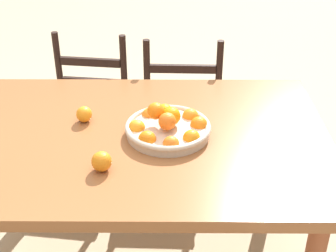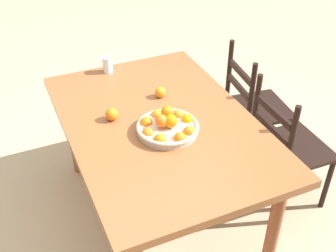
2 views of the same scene
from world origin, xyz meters
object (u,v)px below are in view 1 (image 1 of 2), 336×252
chair_by_cabinet (182,109)px  orange_loose_1 (84,114)px  fruit_bowl (168,127)px  orange_loose_0 (102,161)px  dining_table (140,152)px  chair_near_window (101,104)px

chair_by_cabinet → orange_loose_1: size_ratio=13.60×
orange_loose_1 → fruit_bowl: bearing=-16.5°
fruit_bowl → orange_loose_0: (-0.24, -0.25, 0.00)m
chair_by_cabinet → orange_loose_1: 0.91m
orange_loose_1 → chair_by_cabinet: bearing=58.4°
orange_loose_0 → orange_loose_1: size_ratio=1.10×
dining_table → orange_loose_0: orange_loose_0 is taller
fruit_bowl → orange_loose_1: 0.38m
orange_loose_0 → chair_by_cabinet: bearing=73.4°
chair_near_window → fruit_bowl: size_ratio=2.65×
dining_table → fruit_bowl: 0.17m
orange_loose_1 → orange_loose_0: bearing=-71.6°
chair_near_window → orange_loose_0: size_ratio=12.43×
chair_by_cabinet → orange_loose_0: 1.18m
fruit_bowl → orange_loose_0: 0.35m
chair_near_window → chair_by_cabinet: 0.49m
dining_table → orange_loose_1: 0.29m
chair_near_window → orange_loose_1: (0.05, -0.78, 0.37)m
orange_loose_0 → fruit_bowl: bearing=46.0°
orange_loose_0 → orange_loose_1: bearing=108.4°
chair_near_window → chair_by_cabinet: bearing=179.4°
chair_near_window → chair_by_cabinet: chair_near_window is taller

